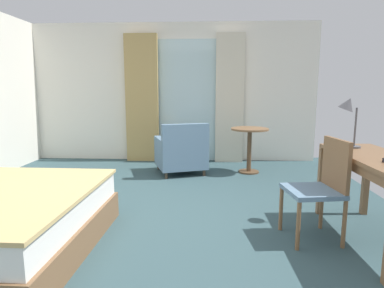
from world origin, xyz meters
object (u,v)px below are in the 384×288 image
at_px(writing_desk, 379,168).
at_px(desk_lamp, 349,109).
at_px(desk_chair, 322,184).
at_px(round_cafe_table, 250,140).
at_px(armchair_by_window, 181,153).

height_order(writing_desk, desk_lamp, desk_lamp).
xyz_separation_m(desk_chair, round_cafe_table, (-0.35, 2.36, 0.02)).
relative_size(desk_chair, armchair_by_window, 0.98).
relative_size(desk_chair, desk_lamp, 1.76).
distance_m(writing_desk, round_cafe_table, 2.55).
height_order(writing_desk, desk_chair, desk_chair).
height_order(desk_lamp, armchair_by_window, desk_lamp).
distance_m(desk_chair, round_cafe_table, 2.39).
bearing_deg(desk_chair, round_cafe_table, 98.44).
distance_m(writing_desk, desk_chair, 0.48).
bearing_deg(armchair_by_window, desk_chair, -57.52).
bearing_deg(armchair_by_window, desk_lamp, -45.72).
bearing_deg(desk_chair, armchair_by_window, 122.48).
height_order(desk_lamp, round_cafe_table, desk_lamp).
bearing_deg(desk_lamp, writing_desk, -77.98).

